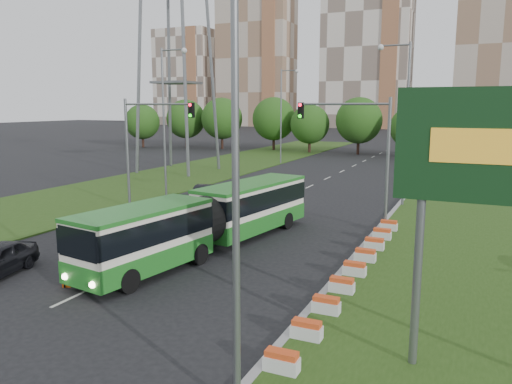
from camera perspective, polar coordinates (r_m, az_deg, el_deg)
The scene contains 18 objects.
ground at distance 24.30m, azimuth -5.02°, elevation -8.20°, with size 360.00×360.00×0.00m, color black.
grass_median at distance 29.13m, azimuth 26.73°, elevation -6.02°, with size 14.00×60.00×0.15m, color #254413.
median_kerb at distance 29.57m, azimuth 13.14°, elevation -4.95°, with size 0.30×60.00×0.18m, color gray.
left_verge at distance 54.35m, azimuth -8.74°, elevation 1.87°, with size 12.00×110.00×0.10m, color #254413.
lane_markings at distance 43.27m, azimuth 4.47°, elevation -0.15°, with size 0.20×100.00×0.01m, color beige, non-canonical shape.
flower_planters at distance 22.57m, azimuth 11.20°, elevation -8.59°, with size 1.10×18.10×0.60m, color silver, non-canonical shape.
traffic_mast_median at distance 30.91m, azimuth 11.93°, elevation 5.64°, with size 5.76×0.32×8.00m.
traffic_mast_left at distance 36.41m, azimuth -12.56°, elevation 6.23°, with size 5.76×0.32×8.00m.
street_lamps at distance 33.40m, azimuth -1.27°, elevation 7.27°, with size 36.00×60.00×12.00m, color slate, non-canonical shape.
tree_line at distance 75.19m, azimuth 23.36°, elevation 6.79°, with size 120.00×8.00×9.00m, color #265216, non-canonical shape.
apartment_tower_west at distance 187.20m, azimuth 0.07°, elevation 14.95°, with size 26.00×15.00×48.00m, color #B8A794.
apartment_tower_cwest at distance 174.94m, azimuth 12.59°, elevation 15.73°, with size 28.00×15.00×52.00m, color beige.
apartment_tower_ceast at distance 171.05m, azimuth 26.26°, elevation 14.78°, with size 25.00×15.00×50.00m, color #B8A794.
midrise_west at distance 200.91m, azimuth -7.96°, elevation 12.80°, with size 22.00×14.00×36.00m, color beige.
articulated_bus at distance 26.32m, azimuth -5.55°, elevation -3.08°, with size 2.54×16.30×2.68m.
car_left_far at distance 38.15m, azimuth -5.86°, elevation -0.38°, with size 1.60×4.60×1.51m, color black.
pedestrian at distance 24.02m, azimuth -17.79°, elevation -6.92°, with size 0.57×0.37×1.56m, color gray.
shopping_trolley at distance 22.71m, azimuth -20.77°, elevation -9.33°, with size 0.36×0.38×0.61m.
Camera 1 is at (11.37, -20.12, 7.53)m, focal length 35.00 mm.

